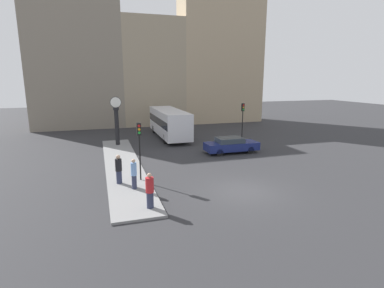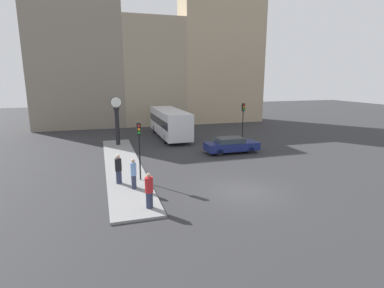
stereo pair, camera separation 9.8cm
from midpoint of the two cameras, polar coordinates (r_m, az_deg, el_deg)
ground_plane at (r=17.65m, az=9.64°, el=-8.85°), size 120.00×120.00×0.00m
sidewalk_corner at (r=22.77m, az=-13.13°, el=-3.95°), size 2.56×18.49×0.13m
building_row at (r=42.88m, az=-6.93°, el=15.34°), size 31.37×5.00×18.80m
sedan_car at (r=26.16m, az=7.35°, el=-0.18°), size 4.63×1.77×1.37m
bus_distant at (r=32.84m, az=-4.49°, el=4.25°), size 2.56×9.85×3.01m
traffic_light_near at (r=18.50m, az=-10.16°, el=0.88°), size 0.26×0.24×3.60m
traffic_light_far at (r=30.11m, az=9.54°, el=5.50°), size 0.26×0.24×3.95m
street_clock at (r=29.20m, az=-14.25°, el=4.03°), size 1.03×0.51×4.56m
pedestrian_red_top at (r=14.83m, az=-8.23°, el=-8.80°), size 0.40×0.40×1.78m
pedestrian_blue_stripe at (r=17.45m, az=-11.17°, el=-5.60°), size 0.33×0.33×1.77m
pedestrian_black_jacket at (r=18.53m, az=-13.94°, el=-4.69°), size 0.39×0.39×1.78m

